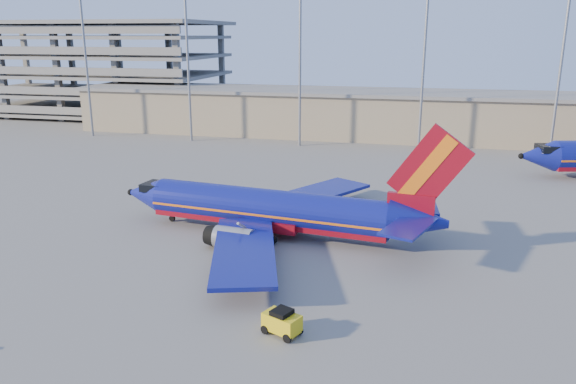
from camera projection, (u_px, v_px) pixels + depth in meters
The scene contains 6 objects.
ground at pixel (244, 239), 52.62m from camera, with size 220.00×220.00×0.00m, color slate.
terminal_building at pixel (393, 114), 103.37m from camera, with size 122.00×16.00×8.50m.
parking_garage at pixel (91, 64), 132.85m from camera, with size 62.00×32.00×21.40m.
light_mast_row at pixel (361, 40), 89.70m from camera, with size 101.60×1.60×28.65m.
aircraft_main at pixel (276, 210), 53.11m from camera, with size 33.99×32.53×11.53m.
baggage_tug at pixel (282, 322), 35.72m from camera, with size 2.75×2.26×1.71m.
Camera 1 is at (15.75, -47.04, 18.55)m, focal length 35.00 mm.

